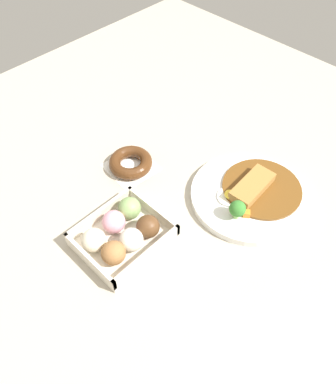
% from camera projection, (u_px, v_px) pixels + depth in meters
% --- Properties ---
extents(ground_plane, '(1.60, 1.60, 0.00)m').
position_uv_depth(ground_plane, '(180.00, 204.00, 0.90)').
color(ground_plane, '#B2A893').
extents(curry_plate, '(0.27, 0.27, 0.07)m').
position_uv_depth(curry_plate, '(249.00, 195.00, 0.90)').
color(curry_plate, white).
rests_on(curry_plate, ground_plane).
extents(donut_box, '(0.19, 0.16, 0.06)m').
position_uv_depth(donut_box, '(122.00, 234.00, 0.82)').
color(donut_box, beige).
rests_on(donut_box, ground_plane).
extents(chocolate_ring_donut, '(0.13, 0.13, 0.03)m').
position_uv_depth(chocolate_ring_donut, '(132.00, 162.00, 0.97)').
color(chocolate_ring_donut, white).
rests_on(chocolate_ring_donut, ground_plane).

